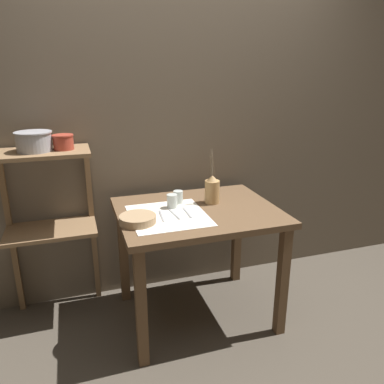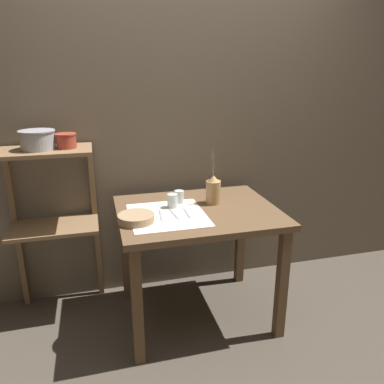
{
  "view_description": "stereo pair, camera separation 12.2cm",
  "coord_description": "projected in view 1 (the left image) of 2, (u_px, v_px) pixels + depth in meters",
  "views": [
    {
      "loc": [
        -0.73,
        -2.12,
        1.64
      ],
      "look_at": [
        -0.04,
        0.0,
        0.91
      ],
      "focal_mm": 35.0,
      "sensor_mm": 36.0,
      "label": 1
    },
    {
      "loc": [
        -0.61,
        -2.15,
        1.64
      ],
      "look_at": [
        -0.04,
        0.0,
        0.91
      ],
      "focal_mm": 35.0,
      "sensor_mm": 36.0,
      "label": 2
    }
  ],
  "objects": [
    {
      "name": "fork_outer",
      "position": [
        161.0,
        216.0,
        2.27
      ],
      "size": [
        0.03,
        0.18,
        0.0
      ],
      "color": "#939399",
      "rests_on": "wooden_table"
    },
    {
      "name": "wooden_shelf_unit",
      "position": [
        48.0,
        202.0,
        2.42
      ],
      "size": [
        0.57,
        0.34,
        1.17
      ],
      "color": "brown",
      "rests_on": "ground_plane"
    },
    {
      "name": "spoon_inner",
      "position": [
        148.0,
        214.0,
        2.3
      ],
      "size": [
        0.03,
        0.19,
        0.02
      ],
      "color": "#939399",
      "rests_on": "wooden_table"
    },
    {
      "name": "glass_tumbler_far",
      "position": [
        178.0,
        197.0,
        2.48
      ],
      "size": [
        0.06,
        0.06,
        0.08
      ],
      "color": "#B7C1BC",
      "rests_on": "wooden_table"
    },
    {
      "name": "linen_cloth",
      "position": [
        168.0,
        215.0,
        2.29
      ],
      "size": [
        0.46,
        0.49,
        0.0
      ],
      "color": "silver",
      "rests_on": "wooden_table"
    },
    {
      "name": "pitcher_with_flowers",
      "position": [
        212.0,
        190.0,
        2.48
      ],
      "size": [
        0.1,
        0.1,
        0.37
      ],
      "color": "#A87F4C",
      "rests_on": "wooden_table"
    },
    {
      "name": "stone_wall_back",
      "position": [
        175.0,
        133.0,
        2.73
      ],
      "size": [
        7.0,
        0.06,
        2.4
      ],
      "color": "brown",
      "rests_on": "ground_plane"
    },
    {
      "name": "metal_pot_small",
      "position": [
        63.0,
        142.0,
        2.3
      ],
      "size": [
        0.13,
        0.13,
        0.09
      ],
      "color": "#9E3828",
      "rests_on": "wooden_shelf_unit"
    },
    {
      "name": "knife_center",
      "position": [
        187.0,
        212.0,
        2.33
      ],
      "size": [
        0.02,
        0.18,
        0.0
      ],
      "color": "#939399",
      "rests_on": "wooden_table"
    },
    {
      "name": "ground_plane",
      "position": [
        197.0,
        313.0,
        2.64
      ],
      "size": [
        12.0,
        12.0,
        0.0
      ],
      "primitive_type": "plane",
      "color": "#473F35"
    },
    {
      "name": "fork_inner",
      "position": [
        174.0,
        214.0,
        2.3
      ],
      "size": [
        0.03,
        0.18,
        0.0
      ],
      "color": "#939399",
      "rests_on": "wooden_table"
    },
    {
      "name": "metal_pot_large",
      "position": [
        34.0,
        141.0,
        2.24
      ],
      "size": [
        0.22,
        0.22,
        0.12
      ],
      "color": "#939399",
      "rests_on": "wooden_shelf_unit"
    },
    {
      "name": "wooden_bowl",
      "position": [
        138.0,
        219.0,
        2.17
      ],
      "size": [
        0.21,
        0.21,
        0.05
      ],
      "color": "#9E7F5B",
      "rests_on": "wooden_table"
    },
    {
      "name": "wooden_table",
      "position": [
        197.0,
        226.0,
        2.43
      ],
      "size": [
        1.01,
        0.81,
        0.79
      ],
      "color": "brown",
      "rests_on": "ground_plane"
    },
    {
      "name": "glass_tumbler_near",
      "position": [
        172.0,
        201.0,
        2.4
      ],
      "size": [
        0.07,
        0.07,
        0.09
      ],
      "color": "#B7C1BC",
      "rests_on": "wooden_table"
    }
  ]
}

